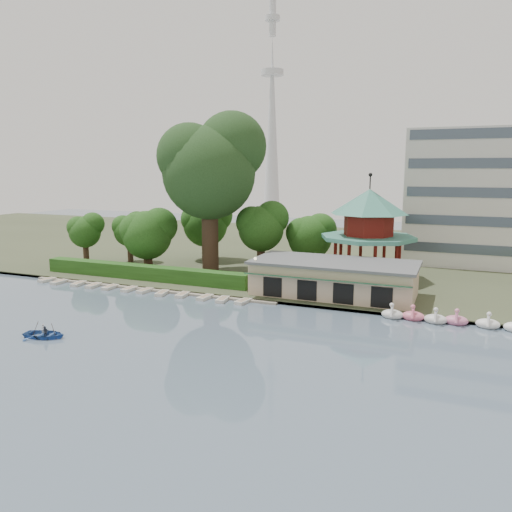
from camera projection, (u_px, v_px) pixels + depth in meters
The scene contains 14 objects.
ground_plane at pixel (151, 349), 41.17m from camera, with size 220.00×220.00×0.00m, color slate.
shore at pixel (318, 251), 88.49m from camera, with size 220.00×70.00×0.40m, color #424930.
embankment at pixel (237, 298), 56.90m from camera, with size 220.00×0.60×0.30m, color gray.
dock at pixel (148, 289), 61.31m from camera, with size 34.00×1.60×0.24m, color gray.
boathouse at pixel (334, 278), 57.02m from camera, with size 18.60×9.39×3.90m.
pavilion at pixel (368, 225), 64.51m from camera, with size 12.40×12.40×13.50m.
broadcast_tower at pixel (272, 114), 178.49m from camera, with size 8.00×8.00×96.00m.
hedge at pixel (143, 272), 65.24m from camera, with size 30.00×2.00×1.80m, color #255319.
lamp_post at pixel (255, 269), 57.33m from camera, with size 0.36×0.36×4.28m.
big_tree at pixel (211, 164), 67.52m from camera, with size 13.94×12.99×21.98m.
small_trees at pixel (206, 228), 73.49m from camera, with size 39.17×17.11×9.82m.
swan_boats at pixel (498, 325), 46.13m from camera, with size 21.51×2.15×1.92m.
moored_rowboats at pixel (137, 290), 60.34m from camera, with size 29.60×2.72×0.36m.
rowboat_with_passengers at pixel (44, 331), 43.90m from camera, with size 5.90×4.71×2.01m.
Camera 1 is at (22.97, -32.95, 14.73)m, focal length 35.00 mm.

